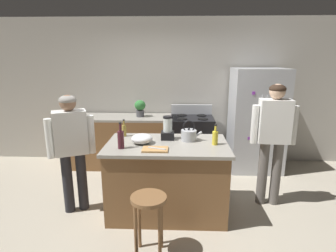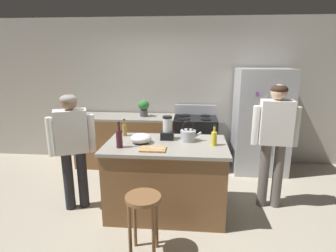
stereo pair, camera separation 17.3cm
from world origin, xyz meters
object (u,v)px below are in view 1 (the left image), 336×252
(stove_range, at_px, (192,142))
(person_by_sink_right, at_px, (273,134))
(refrigerator, at_px, (256,120))
(bottle_soda, at_px, (215,137))
(cutting_board, at_px, (155,149))
(blender_appliance, at_px, (168,130))
(person_by_island_left, at_px, (71,143))
(bottle_wine, at_px, (121,139))
(bar_stool, at_px, (149,210))
(mixing_bowl, at_px, (142,139))
(chef_knife, at_px, (157,148))
(potted_plant, at_px, (140,107))
(kitchen_island, at_px, (167,178))
(tea_kettle, at_px, (189,135))
(bottle_vinegar, at_px, (124,130))

(stove_range, distance_m, person_by_sink_right, 1.70)
(refrigerator, height_order, bottle_soda, refrigerator)
(cutting_board, bearing_deg, bottle_soda, 18.05)
(stove_range, xyz_separation_m, blender_appliance, (-0.39, -1.33, 0.59))
(refrigerator, xyz_separation_m, person_by_island_left, (-2.74, -1.51, 0.03))
(bottle_soda, height_order, bottle_wine, bottle_wine)
(bottle_wine, relative_size, cutting_board, 1.05)
(bar_stool, height_order, bottle_wine, bottle_wine)
(mixing_bowl, distance_m, chef_knife, 0.33)
(potted_plant, bearing_deg, stove_range, -1.57)
(kitchen_island, distance_m, bar_stool, 0.85)
(person_by_island_left, xyz_separation_m, bar_stool, (1.07, -0.83, -0.42))
(refrigerator, height_order, chef_knife, refrigerator)
(kitchen_island, distance_m, person_by_island_left, 1.30)
(potted_plant, relative_size, tea_kettle, 1.09)
(kitchen_island, bearing_deg, mixing_bowl, -179.89)
(refrigerator, height_order, blender_appliance, refrigerator)
(person_by_island_left, height_order, potted_plant, person_by_island_left)
(kitchen_island, bearing_deg, person_by_sink_right, 10.73)
(bottle_vinegar, height_order, mixing_bowl, bottle_vinegar)
(mixing_bowl, bearing_deg, bottle_wine, -137.89)
(refrigerator, relative_size, bottle_wine, 5.74)
(kitchen_island, xyz_separation_m, bottle_wine, (-0.54, -0.20, 0.59))
(potted_plant, bearing_deg, kitchen_island, -70.40)
(person_by_island_left, distance_m, bar_stool, 1.42)
(refrigerator, bearing_deg, tea_kettle, -132.48)
(mixing_bowl, relative_size, tea_kettle, 0.97)
(person_by_island_left, bearing_deg, blender_appliance, 9.44)
(refrigerator, distance_m, chef_knife, 2.40)
(bottle_vinegar, bearing_deg, person_by_island_left, -153.52)
(mixing_bowl, bearing_deg, tea_kettle, 13.08)
(tea_kettle, distance_m, cutting_board, 0.57)
(refrigerator, xyz_separation_m, tea_kettle, (-1.25, -1.36, 0.12))
(person_by_island_left, relative_size, tea_kettle, 5.65)
(person_by_sink_right, bearing_deg, stove_range, 128.76)
(person_by_island_left, height_order, chef_knife, person_by_island_left)
(mixing_bowl, distance_m, cutting_board, 0.32)
(person_by_island_left, height_order, bar_stool, person_by_island_left)
(potted_plant, bearing_deg, tea_kettle, -59.61)
(refrigerator, relative_size, mixing_bowl, 6.78)
(stove_range, height_order, bar_stool, stove_range)
(person_by_sink_right, bearing_deg, person_by_island_left, -174.02)
(bottle_soda, xyz_separation_m, tea_kettle, (-0.32, 0.16, -0.02))
(stove_range, height_order, cutting_board, stove_range)
(bar_stool, height_order, chef_knife, chef_knife)
(kitchen_island, height_order, bottle_wine, bottle_wine)
(blender_appliance, bearing_deg, bottle_wine, -143.70)
(kitchen_island, height_order, bottle_vinegar, bottle_vinegar)
(mixing_bowl, relative_size, chef_knife, 1.22)
(stove_range, height_order, potted_plant, potted_plant)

